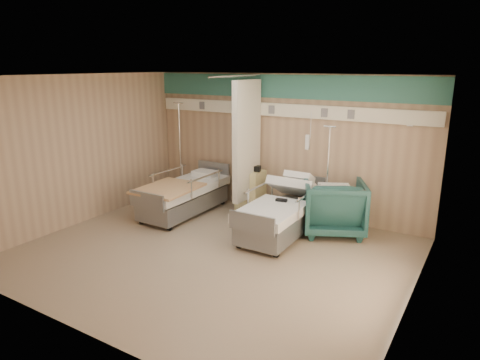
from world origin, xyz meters
name	(u,v)px	position (x,y,z in m)	size (l,w,h in m)	color
ground	(212,254)	(0.00, 0.00, 0.00)	(6.00, 5.00, 0.00)	gray
room_walls	(218,137)	(-0.03, 0.25, 1.86)	(6.04, 5.04, 2.82)	tan
bed_right	(281,218)	(0.60, 1.30, 0.32)	(1.00, 2.16, 0.63)	silver
bed_left	(184,199)	(-1.60, 1.30, 0.32)	(1.00, 2.16, 0.63)	silver
bedside_cabinet	(251,191)	(-0.55, 2.20, 0.42)	(0.50, 0.48, 0.85)	beige
visitor_armchair	(333,206)	(1.34, 1.90, 0.49)	(1.05, 1.09, 0.99)	#1C4644
waffle_blanket	(335,178)	(1.34, 1.92, 1.02)	(0.55, 0.49, 0.06)	white
iv_stand_right	(326,206)	(1.12, 2.13, 0.39)	(0.34, 0.34, 1.91)	silver
iv_stand_left	(181,179)	(-2.34, 2.14, 0.44)	(0.39, 0.39, 2.17)	silver
call_remote	(281,200)	(0.59, 1.30, 0.65)	(0.20, 0.09, 0.04)	black
tan_blanket	(168,188)	(-1.61, 0.84, 0.65)	(0.99, 1.24, 0.04)	tan
toiletry_bag	(255,169)	(-0.45, 2.20, 0.91)	(0.22, 0.14, 0.12)	black
white_cup	(244,167)	(-0.72, 2.22, 0.91)	(0.09, 0.09, 0.13)	white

